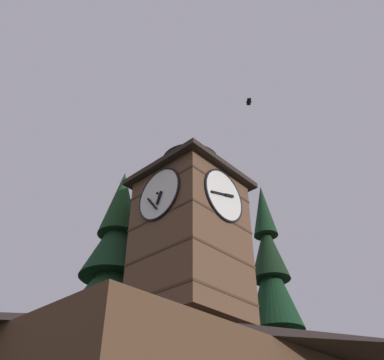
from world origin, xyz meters
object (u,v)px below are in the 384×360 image
at_px(clock_tower, 190,231).
at_px(pine_tree_aside, 278,341).
at_px(pine_tree_behind, 106,334).
at_px(flying_bird_high, 249,102).

relative_size(clock_tower, pine_tree_aside, 0.50).
bearing_deg(pine_tree_behind, flying_bird_high, 105.99).
bearing_deg(pine_tree_behind, pine_tree_aside, 169.67).
distance_m(pine_tree_behind, flying_bird_high, 12.96).
height_order(pine_tree_aside, flying_bird_high, pine_tree_aside).
bearing_deg(clock_tower, pine_tree_behind, -78.24).
bearing_deg(pine_tree_aside, pine_tree_behind, -10.33).
bearing_deg(pine_tree_aside, clock_tower, 12.59).
height_order(clock_tower, flying_bird_high, flying_bird_high).
relative_size(pine_tree_aside, flying_bird_high, 36.33).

